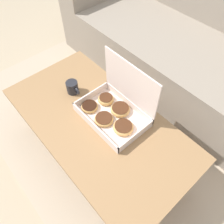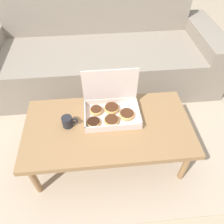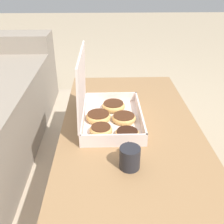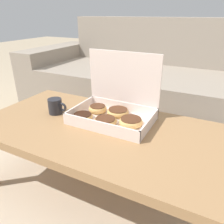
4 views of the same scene
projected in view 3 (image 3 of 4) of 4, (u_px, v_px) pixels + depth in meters
name	position (u px, v px, depth m)	size (l,w,h in m)	color
ground_plane	(93.00, 190.00, 1.34)	(12.00, 12.00, 0.00)	tan
area_rug	(34.00, 190.00, 1.33)	(2.50, 2.03, 0.01)	tan
coffee_table	(130.00, 132.00, 1.18)	(1.16, 0.61, 0.38)	#997047
pastry_box	(106.00, 112.00, 1.16)	(0.39, 0.27, 0.32)	silver
coffee_mug	(130.00, 157.00, 0.90)	(0.11, 0.07, 0.08)	#232328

